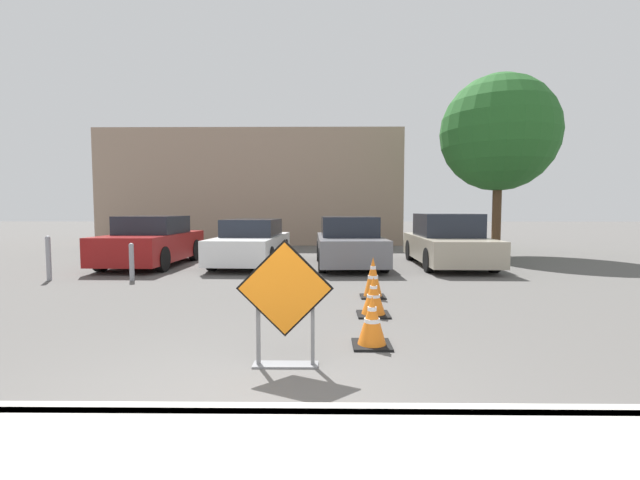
# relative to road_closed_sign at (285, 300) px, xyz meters

# --- Properties ---
(ground_plane) EXTENTS (96.00, 96.00, 0.00)m
(ground_plane) POSITION_rel_road_closed_sign_xyz_m (-0.33, 8.77, -0.73)
(ground_plane) COLOR #565451
(curb_lip) EXTENTS (24.75, 0.20, 0.14)m
(curb_lip) POSITION_rel_road_closed_sign_xyz_m (-0.33, -1.23, -0.66)
(curb_lip) COLOR #ADAAA3
(curb_lip) RESTS_ON ground_plane
(road_closed_sign) EXTENTS (1.02, 0.20, 1.36)m
(road_closed_sign) POSITION_rel_road_closed_sign_xyz_m (0.00, 0.00, 0.00)
(road_closed_sign) COLOR black
(road_closed_sign) RESTS_ON ground_plane
(traffic_cone_nearest) EXTENTS (0.47, 0.47, 0.63)m
(traffic_cone_nearest) POSITION_rel_road_closed_sign_xyz_m (1.00, 0.72, -0.42)
(traffic_cone_nearest) COLOR black
(traffic_cone_nearest) RESTS_ON ground_plane
(traffic_cone_second) EXTENTS (0.51, 0.51, 0.61)m
(traffic_cone_second) POSITION_rel_road_closed_sign_xyz_m (1.19, 2.25, -0.43)
(traffic_cone_second) COLOR black
(traffic_cone_second) RESTS_ON ground_plane
(traffic_cone_third) EXTENTS (0.47, 0.47, 0.78)m
(traffic_cone_third) POSITION_rel_road_closed_sign_xyz_m (1.34, 3.65, -0.35)
(traffic_cone_third) COLOR black
(traffic_cone_third) RESTS_ON ground_plane
(parked_car_nearest) EXTENTS (1.96, 4.27, 1.48)m
(parked_car_nearest) POSITION_rel_road_closed_sign_xyz_m (-4.77, 8.30, -0.03)
(parked_car_nearest) COLOR maroon
(parked_car_nearest) RESTS_ON ground_plane
(parked_car_second) EXTENTS (1.96, 4.67, 1.38)m
(parked_car_second) POSITION_rel_road_closed_sign_xyz_m (-1.82, 8.60, -0.08)
(parked_car_second) COLOR white
(parked_car_second) RESTS_ON ground_plane
(parked_car_third) EXTENTS (1.97, 4.28, 1.46)m
(parked_car_third) POSITION_rel_road_closed_sign_xyz_m (1.13, 8.23, -0.05)
(parked_car_third) COLOR slate
(parked_car_third) RESTS_ON ground_plane
(parked_car_fourth) EXTENTS (1.99, 4.55, 1.55)m
(parked_car_fourth) POSITION_rel_road_closed_sign_xyz_m (4.09, 8.37, -0.02)
(parked_car_fourth) COLOR #A39984
(parked_car_fourth) RESTS_ON ground_plane
(bollard_nearest) EXTENTS (0.12, 0.12, 0.89)m
(bollard_nearest) POSITION_rel_road_closed_sign_xyz_m (-4.14, 5.54, -0.26)
(bollard_nearest) COLOR gray
(bollard_nearest) RESTS_ON ground_plane
(bollard_second) EXTENTS (0.12, 0.12, 1.06)m
(bollard_second) POSITION_rel_road_closed_sign_xyz_m (-6.11, 5.54, -0.17)
(bollard_second) COLOR gray
(bollard_second) RESTS_ON ground_plane
(building_facade_backdrop) EXTENTS (14.43, 5.00, 5.46)m
(building_facade_backdrop) POSITION_rel_road_closed_sign_xyz_m (-3.15, 17.92, 2.00)
(building_facade_backdrop) COLOR gray
(building_facade_backdrop) RESTS_ON ground_plane
(street_tree_behind_lot) EXTENTS (4.17, 4.17, 6.53)m
(street_tree_behind_lot) POSITION_rel_road_closed_sign_xyz_m (6.73, 11.36, 3.70)
(street_tree_behind_lot) COLOR #513823
(street_tree_behind_lot) RESTS_ON ground_plane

